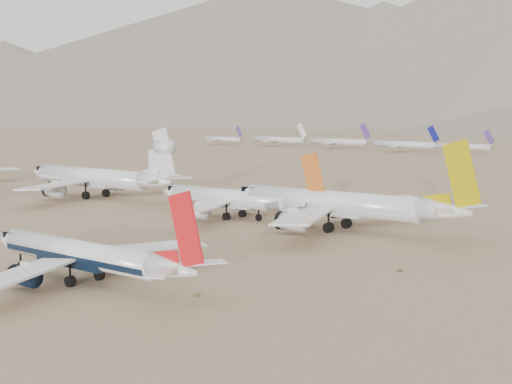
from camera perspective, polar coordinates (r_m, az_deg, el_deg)
ground at (r=109.54m, az=-14.71°, el=-6.19°), size 7000.00×7000.00×0.00m
main_airliner at (r=100.52m, az=-13.35°, el=-5.00°), size 40.39×39.45×14.25m
row2_gold_tail at (r=142.39m, az=6.80°, el=-1.00°), size 52.91×51.75×18.84m
row2_orange_tail at (r=157.30m, az=-1.58°, el=-0.60°), size 43.59×42.64×15.55m
row2_white_trijet at (r=199.54m, az=-12.45°, el=1.13°), size 55.91×54.64×19.81m
distant_storage_row at (r=428.98m, az=16.69°, el=3.55°), size 459.07×52.26×14.49m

